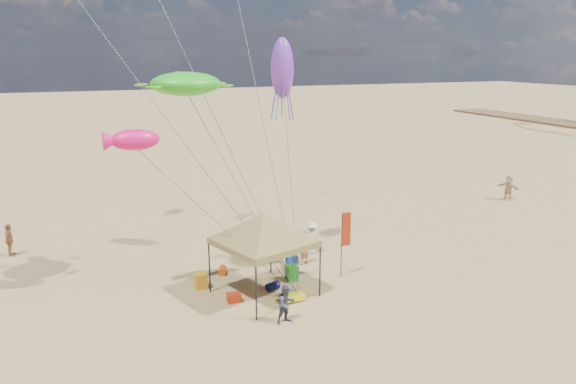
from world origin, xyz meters
The scene contains 19 objects.
ground centered at (0.00, 0.00, 0.00)m, with size 280.00×280.00×0.00m, color tan.
canopy_tent centered at (-1.66, 1.59, 3.44)m, with size 6.40×6.40×4.14m.
feather_flag centered at (2.37, 2.01, 2.07)m, with size 0.48×0.05×3.10m.
cooler_red centered at (-3.09, 1.37, 0.19)m, with size 0.54×0.38×0.38m, color #B82C0E.
cooler_blue centered at (0.79, 4.42, 0.19)m, with size 0.54×0.38×0.38m, color #123D99.
bag_navy centered at (-1.19, 1.84, 0.18)m, with size 0.36×0.36×0.60m, color #0D0C37.
bag_orange centered at (-2.72, 4.41, 0.18)m, with size 0.36×0.36×0.60m, color #EB4D0D.
chair_green centered at (-0.01, 2.52, 0.35)m, with size 0.50×0.50×0.70m, color #1C7F17.
chair_yellow centered at (-4.01, 3.22, 0.35)m, with size 0.50×0.50×0.70m, color gold.
crate_grey centered at (-0.83, 1.09, 0.14)m, with size 0.34×0.30×0.28m, color slate.
beach_cart centered at (-0.80, 0.49, 0.20)m, with size 0.90×0.50×0.24m, color yellow.
person_near_a centered at (1.27, 4.11, 0.88)m, with size 0.64×0.42×1.76m, color tan.
person_near_b centered at (-1.76, -1.10, 0.76)m, with size 0.74×0.57×1.52m, color #3A3D4F.
person_near_c centered at (2.26, 5.29, 0.84)m, with size 1.08×0.62×1.68m, color white.
person_far_a centered at (-11.96, 10.78, 0.84)m, with size 0.98×0.41×1.67m, color #975B3A.
person_far_c centered at (19.34, 9.69, 0.88)m, with size 1.63×0.52×1.76m, color tan.
turtle_kite centered at (-4.16, 3.82, 8.75)m, with size 2.90×2.32×0.97m, color green.
fish_kite centered at (-6.37, 3.35, 6.66)m, with size 1.91×0.96×0.85m, color #FF1373.
squid_kite centered at (0.92, 5.95, 9.26)m, with size 1.10×1.10×2.85m, color purple.
Camera 1 is at (-8.98, -18.80, 9.97)m, focal length 34.34 mm.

